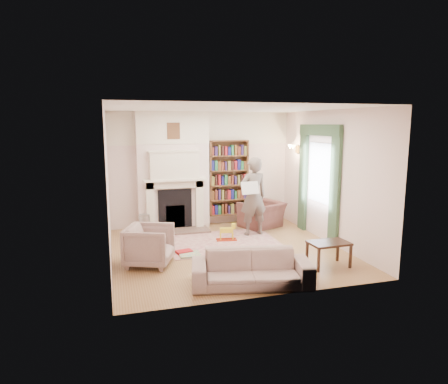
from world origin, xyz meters
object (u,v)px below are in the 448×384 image
object	(u,v)px
armchair_reading	(262,215)
bookcase	(228,178)
man_reading	(253,197)
armchair_left	(149,245)
sofa	(252,268)
rocking_horse	(226,232)
paraffin_heater	(145,227)
coffee_table	(329,254)

from	to	relation	value
armchair_reading	bookcase	bearing A→B (deg)	-64.18
bookcase	armchair_reading	world-z (taller)	bookcase
bookcase	man_reading	world-z (taller)	bookcase
armchair_left	sofa	bearing A→B (deg)	-112.40
man_reading	armchair_left	bearing A→B (deg)	22.45
rocking_horse	paraffin_heater	bearing A→B (deg)	168.82
sofa	man_reading	xyz separation A→B (m)	(1.01, 2.72, 0.62)
bookcase	armchair_reading	xyz separation A→B (m)	(0.68, -0.59, -0.87)
armchair_left	coffee_table	size ratio (longest dim) A/B	1.14
armchair_left	rocking_horse	size ratio (longest dim) A/B	1.80
paraffin_heater	rocking_horse	world-z (taller)	paraffin_heater
coffee_table	paraffin_heater	xyz separation A→B (m)	(-3.00, 2.65, 0.05)
bookcase	man_reading	bearing A→B (deg)	-79.01
coffee_table	paraffin_heater	world-z (taller)	paraffin_heater
armchair_reading	rocking_horse	bearing A→B (deg)	14.30
bookcase	paraffin_heater	distance (m)	2.50
sofa	rocking_horse	world-z (taller)	sofa
paraffin_heater	sofa	bearing A→B (deg)	-65.55
coffee_table	paraffin_heater	size ratio (longest dim) A/B	1.27
armchair_reading	sofa	bearing A→B (deg)	42.90
sofa	man_reading	world-z (taller)	man_reading
bookcase	sofa	size ratio (longest dim) A/B	0.99
sofa	coffee_table	size ratio (longest dim) A/B	2.67
armchair_left	rocking_horse	distance (m)	2.05
armchair_reading	paraffin_heater	world-z (taller)	armchair_reading
armchair_left	paraffin_heater	xyz separation A→B (m)	(0.06, 1.70, -0.09)
armchair_left	rocking_horse	world-z (taller)	armchair_left
bookcase	coffee_table	size ratio (longest dim) A/B	2.64
armchair_left	man_reading	xyz separation A→B (m)	(2.46, 1.35, 0.53)
coffee_table	rocking_horse	xyz separation A→B (m)	(-1.31, 2.01, -0.03)
armchair_reading	paraffin_heater	size ratio (longest dim) A/B	1.73
bookcase	armchair_reading	distance (m)	1.25
armchair_reading	rocking_horse	world-z (taller)	armchair_reading
sofa	armchair_left	bearing A→B (deg)	148.80
man_reading	rocking_horse	size ratio (longest dim) A/B	4.03
armchair_reading	man_reading	world-z (taller)	man_reading
man_reading	paraffin_heater	size ratio (longest dim) A/B	3.24
armchair_left	sofa	distance (m)	2.00
armchair_reading	armchair_left	xyz separation A→B (m)	(-2.91, -1.95, 0.05)
coffee_table	bookcase	bearing A→B (deg)	101.06
armchair_reading	coffee_table	distance (m)	2.91
armchair_reading	coffee_table	world-z (taller)	armchair_reading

